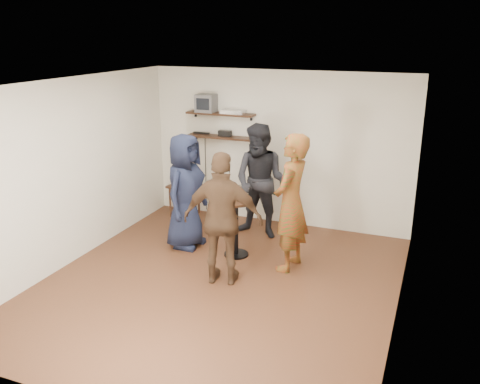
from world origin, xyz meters
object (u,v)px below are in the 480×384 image
at_px(person_brown, 223,219).
at_px(dvd_deck, 233,112).
at_px(person_dark, 261,182).
at_px(crt_monitor, 207,103).
at_px(side_table, 184,190).
at_px(person_navy, 185,191).
at_px(radio, 225,133).
at_px(drinks_table, 236,220).
at_px(person_plaid, 291,203).

bearing_deg(person_brown, dvd_deck, -81.57).
distance_m(person_dark, person_brown, 1.69).
relative_size(crt_monitor, person_brown, 0.18).
distance_m(side_table, person_brown, 2.71).
bearing_deg(person_navy, crt_monitor, 14.90).
bearing_deg(side_table, crt_monitor, 25.80).
bearing_deg(person_brown, radio, -78.03).
xyz_separation_m(crt_monitor, drinks_table, (1.13, -1.44, -1.46)).
distance_m(dvd_deck, person_plaid, 2.33).
height_order(dvd_deck, side_table, dvd_deck).
height_order(radio, drinks_table, radio).
relative_size(crt_monitor, side_table, 0.56).
distance_m(person_dark, person_navy, 1.22).
height_order(person_dark, person_navy, person_dark).
xyz_separation_m(dvd_deck, person_plaid, (1.48, -1.54, -0.94)).
xyz_separation_m(crt_monitor, person_dark, (1.20, -0.59, -1.10)).
distance_m(crt_monitor, person_dark, 1.73).
distance_m(person_plaid, person_dark, 1.22).
xyz_separation_m(side_table, person_plaid, (2.36, -1.35, 0.49)).
height_order(dvd_deck, radio, dvd_deck).
relative_size(person_plaid, person_brown, 1.09).
bearing_deg(person_brown, person_plaid, -143.71).
distance_m(crt_monitor, drinks_table, 2.34).
xyz_separation_m(side_table, drinks_table, (1.52, -1.25, 0.08)).
height_order(side_table, drinks_table, drinks_table).
bearing_deg(person_plaid, radio, -126.51).
bearing_deg(crt_monitor, radio, 0.00).
bearing_deg(person_navy, radio, 1.20).
bearing_deg(person_dark, person_navy, -134.24).
relative_size(crt_monitor, dvd_deck, 0.80).
height_order(crt_monitor, person_brown, crt_monitor).
distance_m(drinks_table, person_navy, 0.91).
bearing_deg(crt_monitor, drinks_table, -51.87).
bearing_deg(person_brown, crt_monitor, -71.24).
bearing_deg(person_brown, side_table, -62.04).
distance_m(radio, person_plaid, 2.32).
bearing_deg(drinks_table, radio, 118.90).
bearing_deg(person_plaid, dvd_deck, -129.47).
xyz_separation_m(radio, person_brown, (0.95, -2.27, -0.63)).
xyz_separation_m(crt_monitor, radio, (0.34, 0.00, -0.50)).
bearing_deg(person_dark, side_table, 170.72).
bearing_deg(person_navy, person_dark, -45.76).
height_order(side_table, person_brown, person_brown).
bearing_deg(person_plaid, crt_monitor, -121.25).
bearing_deg(side_table, person_navy, -60.98).
relative_size(radio, person_plaid, 0.11).
distance_m(dvd_deck, person_navy, 1.73).
height_order(drinks_table, person_navy, person_navy).
distance_m(person_plaid, person_navy, 1.70).
bearing_deg(person_plaid, person_dark, -134.18).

